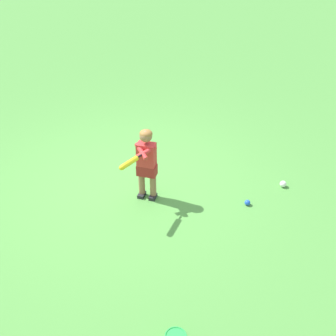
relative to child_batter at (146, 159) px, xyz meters
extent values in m
plane|color=#519942|center=(-0.45, -0.23, -0.65)|extent=(40.00, 40.00, 0.00)
cube|color=#232328|center=(0.03, 0.08, -0.63)|extent=(0.17, 0.15, 0.05)
cylinder|color=#996B4C|center=(0.01, 0.09, -0.44)|extent=(0.09, 0.09, 0.34)
cube|color=#232328|center=(-0.05, -0.07, -0.63)|extent=(0.17, 0.15, 0.05)
cylinder|color=#996B4C|center=(-0.07, -0.06, -0.44)|extent=(0.09, 0.09, 0.34)
cube|color=maroon|center=(-0.03, 0.02, -0.19)|extent=(0.26, 0.31, 0.16)
cube|color=red|center=(-0.03, 0.02, 0.06)|extent=(0.25, 0.29, 0.34)
sphere|color=#996B4C|center=(-0.03, 0.02, 0.34)|extent=(0.17, 0.17, 0.17)
ellipsoid|color=olive|center=(-0.03, 0.02, 0.37)|extent=(0.23, 0.23, 0.11)
sphere|color=yellow|center=(0.10, -0.05, 0.15)|extent=(0.04, 0.04, 0.04)
cylinder|color=black|center=(0.17, -0.11, 0.16)|extent=(0.13, 0.11, 0.05)
cylinder|color=yellow|center=(0.35, -0.26, 0.20)|extent=(0.31, 0.28, 0.11)
sphere|color=yellow|center=(0.48, -0.37, 0.22)|extent=(0.07, 0.07, 0.07)
cylinder|color=red|center=(0.08, 0.00, 0.16)|extent=(0.16, 0.31, 0.14)
cylinder|color=red|center=(0.05, -0.06, 0.16)|extent=(0.31, 0.15, 0.14)
sphere|color=blue|center=(0.46, 1.36, -0.61)|extent=(0.08, 0.08, 0.08)
sphere|color=white|center=(0.16, 2.04, -0.60)|extent=(0.10, 0.10, 0.10)
torus|color=green|center=(2.43, -0.13, -0.47)|extent=(0.22, 0.22, 0.02)
camera|label=1|loc=(4.79, -0.70, 3.01)|focal=44.76mm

